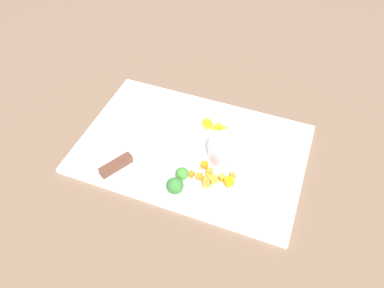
% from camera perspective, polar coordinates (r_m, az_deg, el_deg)
% --- Properties ---
extents(ground_plane, '(4.00, 4.00, 0.00)m').
position_cam_1_polar(ground_plane, '(0.90, 0.00, -0.93)').
color(ground_plane, brown).
extents(cutting_board, '(0.53, 0.35, 0.01)m').
position_cam_1_polar(cutting_board, '(0.90, 0.00, -0.68)').
color(cutting_board, white).
rests_on(cutting_board, ground_plane).
extents(prep_bowl, '(0.09, 0.09, 0.05)m').
position_cam_1_polar(prep_bowl, '(0.86, 5.44, -0.98)').
color(prep_bowl, '#BDB4C0').
rests_on(prep_bowl, cutting_board).
extents(chef_knife, '(0.17, 0.27, 0.02)m').
position_cam_1_polar(chef_knife, '(0.87, -8.87, -1.72)').
color(chef_knife, silver).
rests_on(chef_knife, cutting_board).
extents(carrot_dice_0, '(0.02, 0.02, 0.01)m').
position_cam_1_polar(carrot_dice_0, '(0.83, 4.60, -5.15)').
color(carrot_dice_0, orange).
rests_on(carrot_dice_0, cutting_board).
extents(carrot_dice_1, '(0.02, 0.02, 0.01)m').
position_cam_1_polar(carrot_dice_1, '(0.84, 6.19, -4.80)').
color(carrot_dice_1, orange).
rests_on(carrot_dice_1, cutting_board).
extents(carrot_dice_2, '(0.03, 0.03, 0.01)m').
position_cam_1_polar(carrot_dice_2, '(0.83, 3.18, -5.36)').
color(carrot_dice_2, orange).
rests_on(carrot_dice_2, cutting_board).
extents(carrot_dice_3, '(0.02, 0.02, 0.01)m').
position_cam_1_polar(carrot_dice_3, '(0.83, 1.15, -4.98)').
color(carrot_dice_3, orange).
rests_on(carrot_dice_3, cutting_board).
extents(carrot_dice_4, '(0.03, 0.03, 0.02)m').
position_cam_1_polar(carrot_dice_4, '(0.82, 5.62, -5.76)').
color(carrot_dice_4, orange).
rests_on(carrot_dice_4, cutting_board).
extents(carrot_dice_5, '(0.01, 0.01, 0.01)m').
position_cam_1_polar(carrot_dice_5, '(0.83, 2.11, -5.44)').
color(carrot_dice_5, orange).
rests_on(carrot_dice_5, cutting_board).
extents(carrot_dice_6, '(0.01, 0.01, 0.01)m').
position_cam_1_polar(carrot_dice_6, '(0.83, 2.44, -4.83)').
color(carrot_dice_6, orange).
rests_on(carrot_dice_6, cutting_board).
extents(carrot_dice_7, '(0.01, 0.01, 0.01)m').
position_cam_1_polar(carrot_dice_7, '(0.83, -0.14, -4.61)').
color(carrot_dice_7, orange).
rests_on(carrot_dice_7, cutting_board).
extents(carrot_dice_8, '(0.02, 0.02, 0.01)m').
position_cam_1_polar(carrot_dice_8, '(0.85, 1.93, -3.22)').
color(carrot_dice_8, orange).
rests_on(carrot_dice_8, cutting_board).
extents(carrot_dice_9, '(0.02, 0.02, 0.02)m').
position_cam_1_polar(carrot_dice_9, '(0.82, 2.16, -5.98)').
color(carrot_dice_9, orange).
rests_on(carrot_dice_9, cutting_board).
extents(carrot_dice_10, '(0.01, 0.02, 0.01)m').
position_cam_1_polar(carrot_dice_10, '(0.84, 2.70, -4.15)').
color(carrot_dice_10, orange).
rests_on(carrot_dice_10, cutting_board).
extents(pepper_dice_0, '(0.02, 0.02, 0.01)m').
position_cam_1_polar(pepper_dice_0, '(0.92, 4.91, 2.18)').
color(pepper_dice_0, yellow).
rests_on(pepper_dice_0, cutting_board).
extents(pepper_dice_1, '(0.03, 0.03, 0.02)m').
position_cam_1_polar(pepper_dice_1, '(0.93, 2.32, 3.13)').
color(pepper_dice_1, yellow).
rests_on(pepper_dice_1, cutting_board).
extents(pepper_dice_2, '(0.02, 0.02, 0.01)m').
position_cam_1_polar(pepper_dice_2, '(0.93, 4.04, 2.54)').
color(pepper_dice_2, yellow).
rests_on(pepper_dice_2, cutting_board).
extents(pepper_dice_3, '(0.02, 0.02, 0.01)m').
position_cam_1_polar(pepper_dice_3, '(0.93, 3.01, 2.59)').
color(pepper_dice_3, yellow).
rests_on(pepper_dice_3, cutting_board).
extents(broccoli_floret_0, '(0.04, 0.04, 0.04)m').
position_cam_1_polar(broccoli_floret_0, '(0.80, -2.59, -6.39)').
color(broccoli_floret_0, '#8ABA5E').
rests_on(broccoli_floret_0, cutting_board).
extents(broccoli_floret_1, '(0.03, 0.03, 0.04)m').
position_cam_1_polar(broccoli_floret_1, '(0.82, -1.51, -4.57)').
color(broccoli_floret_1, '#91B462').
rests_on(broccoli_floret_1, cutting_board).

